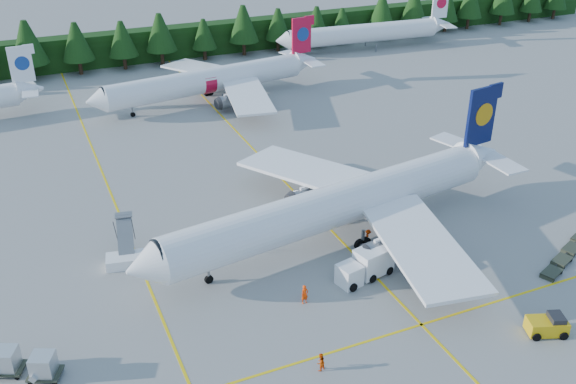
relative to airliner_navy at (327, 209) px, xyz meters
name	(u,v)px	position (x,y,z in m)	size (l,w,h in m)	color
ground	(327,302)	(-4.55, -9.11, -3.85)	(320.00, 320.00, 0.00)	gray
taxi_stripe_a	(125,229)	(-18.55, 10.89, -3.85)	(0.25, 120.00, 0.01)	yellow
taxi_stripe_b	(296,194)	(1.45, 10.89, -3.85)	(0.25, 120.00, 0.01)	yellow
taxi_stripe_cross	(360,344)	(-4.55, -15.11, -3.85)	(80.00, 0.25, 0.01)	yellow
treeline_hedge	(134,46)	(-4.55, 72.89, -0.85)	(220.00, 4.00, 6.00)	black
airliner_navy	(327,209)	(0.00, 0.00, 0.00)	(43.89, 35.85, 12.82)	white
airliner_red	(203,82)	(0.79, 45.49, -0.43)	(39.02, 31.89, 11.39)	white
airliner_far_right	(358,33)	(38.69, 62.97, -0.41)	(37.81, 6.17, 10.99)	white
airstairs	(127,256)	(-19.57, 4.24, -3.07)	(4.30, 5.83, 3.59)	white
service_truck	(365,265)	(0.43, -7.11, -2.49)	(6.04, 3.27, 2.77)	white
baggage_tug	(548,325)	(10.38, -20.17, -3.01)	(3.59, 2.71, 1.71)	gold
dolly_train	(567,253)	(20.55, -12.14, -3.44)	(9.96, 5.72, 0.13)	#313627
uld_pair	(25,363)	(-29.64, -8.02, -2.61)	(5.49, 4.41, 1.84)	#313627
crew_a	(305,294)	(-6.38, -8.42, -2.93)	(0.67, 0.44, 1.85)	#FF3C05
crew_b	(320,362)	(-8.81, -16.51, -3.07)	(0.76, 0.59, 1.57)	#E24304
crew_c	(368,237)	(3.66, -2.12, -3.02)	(0.69, 0.47, 1.66)	red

